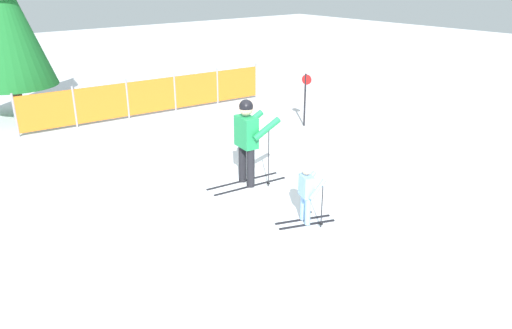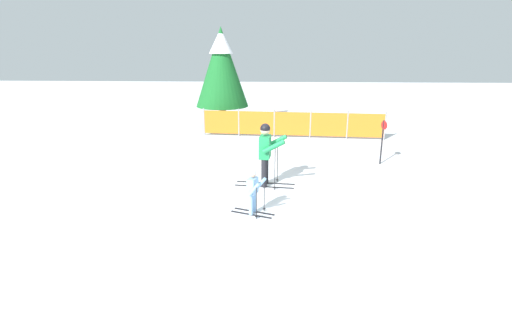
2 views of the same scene
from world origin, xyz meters
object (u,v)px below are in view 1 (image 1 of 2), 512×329
object	(u,v)px
safety_fence	(152,96)
conifer_far	(3,20)
trail_marker	(305,94)
skier_adult	(248,134)
skier_child	(307,189)

from	to	relation	value
safety_fence	conifer_far	world-z (taller)	conifer_far
safety_fence	trail_marker	distance (m)	4.66
skier_adult	trail_marker	xyz separation A→B (m)	(3.78, 2.23, -0.16)
skier_child	conifer_far	size ratio (longest dim) A/B	0.24
skier_adult	trail_marker	distance (m)	4.39
skier_child	safety_fence	distance (m)	8.02
conifer_far	trail_marker	distance (m)	8.69
skier_adult	safety_fence	distance (m)	6.05
skier_child	trail_marker	world-z (taller)	trail_marker
skier_child	safety_fence	bearing A→B (deg)	101.56
skier_child	conifer_far	distance (m)	10.58
skier_child	skier_adult	bearing A→B (deg)	103.00
skier_adult	skier_child	xyz separation A→B (m)	(-0.26, -1.97, -0.43)
skier_adult	trail_marker	size ratio (longest dim) A/B	1.21
safety_fence	skier_child	bearing A→B (deg)	-98.94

